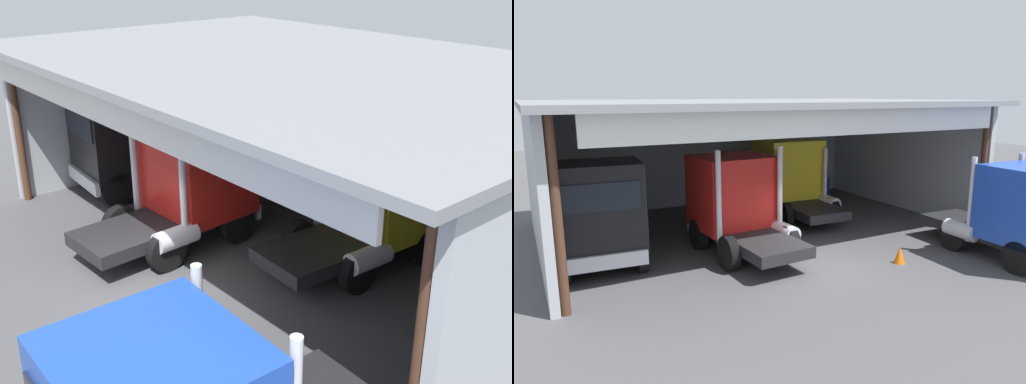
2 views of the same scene
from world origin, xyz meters
TOP-DOWN VIEW (x-y plane):
  - ground_plane at (0.00, 0.00)m, footprint 80.00×80.00m
  - workshop_shed at (0.00, 6.02)m, footprint 16.55×11.13m
  - truck_black_center_left_bay at (-6.38, 3.00)m, footprint 2.77×4.81m
  - truck_red_yard_outside at (-1.82, 2.69)m, footprint 2.85×5.15m
  - truck_yellow_left_bay at (2.30, 5.80)m, footprint 2.77×5.21m
  - traffic_cone at (2.26, -1.12)m, footprint 0.36×0.36m

SIDE VIEW (x-z plane):
  - ground_plane at x=0.00m, z-range 0.00..0.00m
  - traffic_cone at x=2.26m, z-range 0.00..0.56m
  - truck_red_yard_outside at x=-1.82m, z-range -0.10..3.64m
  - truck_black_center_left_bay at x=-6.38m, z-range 0.06..3.53m
  - truck_yellow_left_bay at x=2.30m, z-range 0.09..3.55m
  - workshop_shed at x=0.00m, z-range 1.09..6.29m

